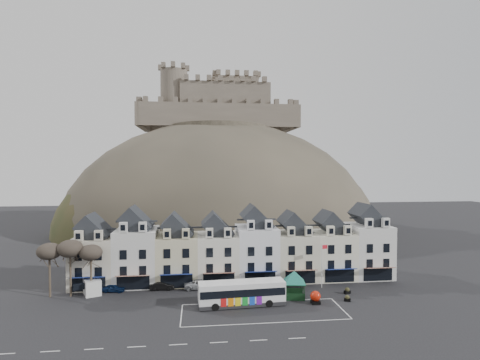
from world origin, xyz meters
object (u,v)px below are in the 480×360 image
red_buoy (315,297)px  car_silver (201,284)px  bus (242,292)px  white_van (91,285)px  car_charcoal (289,286)px  car_navy (114,288)px  flagpole (322,263)px  car_maroon (254,283)px  bus_shelter (294,277)px  car_black (162,286)px  car_white (235,285)px

red_buoy → car_silver: size_ratio=0.34×
bus → car_silver: 10.06m
white_van → car_charcoal: (31.15, -2.50, -0.46)m
red_buoy → car_navy: bearing=164.1°
flagpole → car_maroon: (-10.86, 1.73, -3.48)m
bus_shelter → white_van: size_ratio=1.12×
white_van → car_maroon: white_van is taller
bus_shelter → car_navy: (-27.59, 5.80, -2.53)m
bus_shelter → car_black: bearing=172.3°
white_van → car_charcoal: size_ratio=1.28×
bus_shelter → car_silver: size_ratio=1.19×
flagpole → car_black: (-25.77, 1.98, -3.47)m
car_white → car_silver: bearing=57.2°
red_buoy → white_van: bearing=165.5°
bus_shelter → bus: bearing=-156.0°
car_black → car_silver: (6.11, 0.00, 0.10)m
car_black → bus: bearing=-123.9°
flagpole → car_white: (-14.20, 1.14, -3.48)m
car_charcoal → car_navy: bearing=77.6°
bus → car_maroon: 8.58m
bus → white_van: (-22.81, 8.17, -0.73)m
white_van → car_charcoal: white_van is taller
red_buoy → car_black: bearing=158.9°
car_black → car_charcoal: size_ratio=0.89×
bus_shelter → car_charcoal: 4.21m
bus → red_buoy: bearing=-6.3°
car_silver → white_van: bearing=85.9°
flagpole → white_van: size_ratio=1.28×
car_silver → car_maroon: size_ratio=1.42×
red_buoy → flagpole: size_ratio=0.25×
car_silver → car_charcoal: 14.30m
car_navy → white_van: bearing=97.3°
white_van → flagpole: bearing=-27.6°
bus_shelter → car_maroon: size_ratio=1.70×
car_black → car_white: car_black is taller
white_van → car_maroon: size_ratio=1.52×
white_van → car_maroon: bearing=-25.0°
bus_shelter → car_white: (-8.50, 5.10, -2.50)m
flagpole → car_black: flagpole is taller
red_buoy → flagpole: (3.29, 6.68, 3.19)m
red_buoy → bus_shelter: bearing=131.5°
flagpole → car_silver: bearing=174.2°
car_charcoal → car_black: bearing=75.4°
bus → bus_shelter: size_ratio=1.97×
bus → car_navy: (-19.37, 8.03, -1.30)m
flagpole → car_maroon: 11.54m
car_white → bus_shelter: bearing=-145.0°
bus → white_van: size_ratio=2.20×
white_van → car_navy: white_van is taller
car_navy → car_silver: bearing=-79.8°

